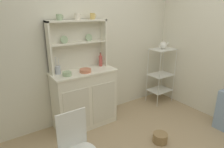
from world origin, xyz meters
name	(u,v)px	position (x,y,z in m)	size (l,w,h in m)	color
wall_back	(93,43)	(0.00, 1.62, 1.25)	(3.84, 0.05, 2.50)	silver
hutch_cabinet	(85,98)	(-0.32, 1.37, 0.46)	(0.96, 0.45, 0.90)	silver
hutch_shelf_unit	(77,41)	(-0.32, 1.53, 1.33)	(0.90, 0.18, 0.73)	silver
bakers_rack	(161,71)	(1.29, 1.29, 0.64)	(0.44, 0.33, 1.07)	silver
wire_chair	(76,145)	(-0.92, 0.35, 0.52)	(0.36, 0.36, 0.85)	white
floor_basket	(160,138)	(0.33, 0.37, 0.07)	(0.20, 0.20, 0.13)	#93754C
cup_sage_0	(59,17)	(-0.58, 1.49, 1.67)	(0.09, 0.08, 0.08)	#9EB78E
cup_cream_1	(77,16)	(-0.31, 1.49, 1.68)	(0.09, 0.08, 0.09)	silver
cup_gold_2	(93,16)	(-0.07, 1.49, 1.68)	(0.09, 0.07, 0.09)	#DBB760
bowl_mixing_large	(67,74)	(-0.60, 1.29, 0.93)	(0.12, 0.12, 0.06)	#9EB78E
bowl_floral_medium	(85,71)	(-0.32, 1.29, 0.93)	(0.17, 0.17, 0.05)	#C67556
jam_bottle	(101,61)	(0.03, 1.45, 0.99)	(0.06, 0.06, 0.22)	#B74C47
utensil_jar	(58,70)	(-0.68, 1.45, 0.96)	(0.08, 0.08, 0.25)	#B2B7C6
porcelain_teapot	(163,45)	(1.29, 1.29, 1.14)	(0.23, 0.13, 0.16)	white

